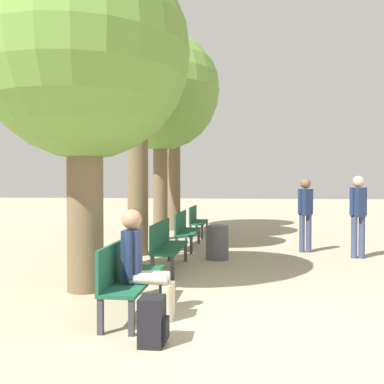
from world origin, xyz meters
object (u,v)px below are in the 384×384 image
Objects in this scene: pedestrian_near at (305,210)px; tree_row_3 at (174,88)px; person_seated at (141,261)px; backpack at (153,321)px; bench_row_3 at (196,219)px; tree_row_1 at (138,76)px; pedestrian_mid at (358,211)px; bench_row_0 at (128,271)px; trash_bin at (217,242)px; tree_row_0 at (84,57)px; bench_row_2 at (185,228)px; bench_row_1 at (166,242)px; tree_row_2 at (160,92)px.

tree_row_3 is at bearing 131.37° from pedestrian_near.
person_seated is 0.96m from backpack.
bench_row_3 is 5.15m from tree_row_1.
bench_row_0 is at bearing -132.09° from pedestrian_mid.
bench_row_3 is 0.33× the size of tree_row_1.
trash_bin is at bearing 80.82° from person_seated.
pedestrian_mid is at bearing 34.82° from tree_row_0.
tree_row_1 is 4.07m from trash_bin.
person_seated is at bearing -87.62° from bench_row_2.
person_seated is at bearing 110.96° from backpack.
tree_row_3 is at bearing 123.38° from bench_row_3.
person_seated is at bearing -99.18° from trash_bin.
bench_row_3 is (0.00, 2.62, 0.00)m from bench_row_2.
tree_row_1 reaches higher than bench_row_1.
pedestrian_mid is (3.33, 5.32, 0.77)m from backpack.
pedestrian_mid is at bearing 47.91° from bench_row_0.
tree_row_3 is (0.00, 5.07, 0.86)m from tree_row_1.
tree_row_1 is (-0.91, -1.07, 3.48)m from bench_row_2.
tree_row_2 reaches higher than bench_row_3.
pedestrian_mid is at bearing -14.02° from bench_row_2.
bench_row_2 is at bearing 174.39° from pedestrian_near.
pedestrian_near is 2.40× the size of trash_bin.
pedestrian_mid reaches higher than pedestrian_near.
tree_row_3 reaches higher than tree_row_1.
person_seated is (0.23, -2.87, 0.17)m from bench_row_1.
bench_row_0 is at bearing 117.05° from backpack.
bench_row_3 is 1.35× the size of person_seated.
bench_row_0 is 0.34× the size of tree_row_0.
tree_row_2 is at bearing 102.28° from bench_row_1.
bench_row_0 is at bearing -90.00° from bench_row_2.
pedestrian_near is 2.38m from trash_bin.
bench_row_1 is at bearing -126.80° from trash_bin.
person_seated is 0.74× the size of pedestrian_mid.
pedestrian_mid is at bearing -46.15° from tree_row_3.
tree_row_2 is 8.28× the size of trash_bin.
pedestrian_mid is at bearing -34.36° from pedestrian_near.
pedestrian_mid is (1.00, -0.68, 0.03)m from pedestrian_near.
tree_row_3 is (-0.91, 9.24, 4.34)m from bench_row_0.
tree_row_0 is at bearing -90.00° from tree_row_1.
tree_row_2 is 12.37× the size of backpack.
bench_row_2 is at bearing 92.38° from person_seated.
bench_row_0 is 0.27× the size of tree_row_3.
bench_row_1 is 1.35× the size of person_seated.
tree_row_1 is 11.03× the size of backpack.
tree_row_2 reaches higher than backpack.
bench_row_0 is 3.24m from tree_row_0.
tree_row_1 is 4.07× the size of person_seated.
pedestrian_near is at bearing 68.79° from backpack.
person_seated is (1.14, -1.20, -2.79)m from tree_row_0.
trash_bin is (0.65, 4.05, -0.32)m from person_seated.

